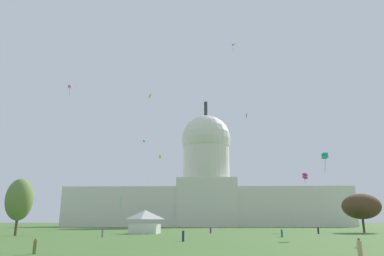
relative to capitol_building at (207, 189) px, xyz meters
name	(u,v)px	position (x,y,z in m)	size (l,w,h in m)	color
capitol_building	(207,189)	(0.00, 0.00, 0.00)	(138.38, 25.35, 64.18)	silver
event_tent	(145,221)	(-15.78, -92.36, -15.34)	(7.64, 5.58, 5.47)	white
tree_west_mid	(19,200)	(-40.37, -105.31, -10.84)	(8.36, 8.61, 11.65)	brown
tree_east_far	(361,206)	(39.03, -85.10, -11.61)	(13.72, 13.84, 9.78)	#4C3823
person_olive_mid_right	(35,247)	(-17.86, -144.86, -17.48)	(0.45, 0.45, 1.47)	olive
person_purple_near_tree_west	(211,230)	(-0.01, -90.24, -17.41)	(0.50, 0.50, 1.64)	#703D93
person_tan_back_left	(360,249)	(11.78, -147.25, -17.41)	(0.52, 0.52, 1.63)	tan
person_navy_deep_crowd	(183,236)	(-4.81, -124.27, -17.34)	(0.42, 0.42, 1.76)	navy
person_grey_back_center	(102,233)	(-20.72, -111.13, -17.45)	(0.48, 0.48, 1.53)	gray
person_teal_lawn_far_right	(282,233)	(12.98, -110.09, -17.45)	(0.54, 0.54, 1.52)	#1E757A
person_black_lawn_far_left	(318,231)	(24.87, -93.61, -17.41)	(0.41, 0.41, 1.61)	black
kite_gold_mid	(150,96)	(-13.38, -106.16, 11.59)	(0.91, 0.89, 1.13)	gold
kite_green_high	(144,141)	(-27.99, -25.79, 19.14)	(0.96, 0.89, 0.93)	green
kite_cyan_low	(121,201)	(-30.13, -56.06, -8.65)	(0.75, 0.71, 4.52)	#33BCDB
kite_turquoise_low	(325,156)	(22.39, -109.94, -2.72)	(1.17, 1.21, 3.85)	teal
kite_pink_mid	(70,87)	(-31.96, -104.87, 14.49)	(0.79, 0.85, 2.85)	pink
kite_lime_high	(232,46)	(7.33, -82.01, 36.10)	(1.25, 1.52, 1.99)	#8CD133
kite_yellow_mid	(160,156)	(-13.66, -83.16, 2.05)	(0.71, 0.48, 1.01)	yellow
kite_magenta_low	(305,176)	(27.47, -77.29, -2.81)	(1.60, 1.57, 3.15)	#D1339E
kite_black_high	(247,116)	(12.47, -69.70, 17.62)	(0.36, 0.80, 1.48)	black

